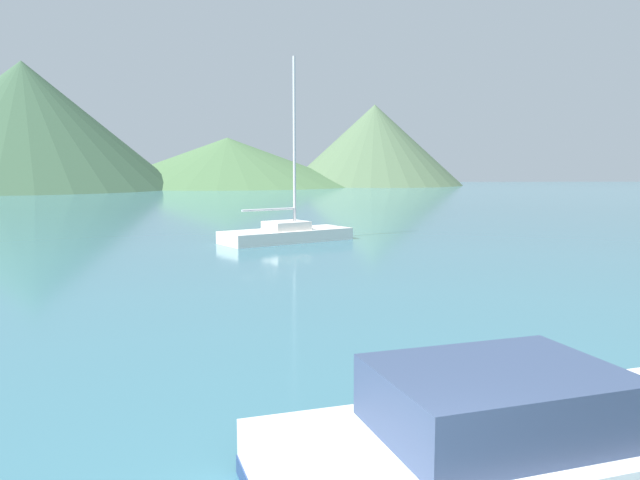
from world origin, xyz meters
TOP-DOWN VIEW (x-y plane):
  - motorboat_near at (2.69, 3.05)m, footprint 7.05×3.73m
  - sailboat_inner at (-0.15, 23.65)m, footprint 5.93×4.59m
  - hill_west at (-34.78, 86.96)m, footprint 41.71×41.71m
  - hill_central at (-7.97, 100.35)m, footprint 42.92×42.92m
  - hill_east at (16.52, 102.11)m, footprint 29.59×29.59m

SIDE VIEW (x-z plane):
  - motorboat_near at x=2.69m, z-range -0.69..1.42m
  - sailboat_inner at x=-0.15m, z-range -3.54..4.29m
  - hill_central at x=-7.97m, z-range 0.00..7.78m
  - hill_east at x=16.52m, z-range 0.00..13.43m
  - hill_west at x=-34.78m, z-range 0.00..17.51m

